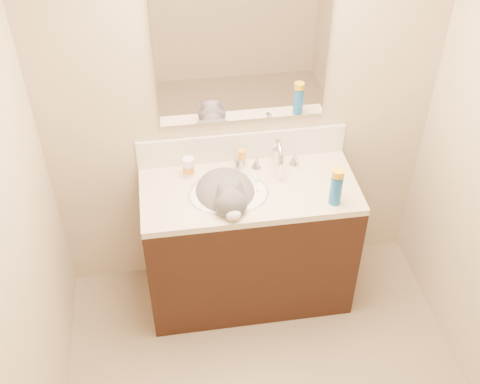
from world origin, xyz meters
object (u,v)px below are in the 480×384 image
object	(u,v)px
vanity_cabinet	(249,245)
cat	(227,197)
amber_bottle	(242,158)
silver_jar	(239,163)
pill_bottle	(188,167)
spray_can	(336,190)
faucet	(277,158)
basin	(229,203)

from	to	relation	value
vanity_cabinet	cat	xyz separation A→B (m)	(-0.13, -0.04, 0.44)
cat	amber_bottle	size ratio (longest dim) A/B	4.53
vanity_cabinet	silver_jar	world-z (taller)	silver_jar
vanity_cabinet	pill_bottle	bearing A→B (deg)	153.01
vanity_cabinet	spray_can	xyz separation A→B (m)	(0.43, -0.19, 0.54)
vanity_cabinet	cat	bearing A→B (deg)	-164.34
faucet	cat	bearing A→B (deg)	-150.82
vanity_cabinet	spray_can	world-z (taller)	spray_can
cat	silver_jar	size ratio (longest dim) A/B	7.63
pill_bottle	faucet	bearing A→B (deg)	-2.89
amber_bottle	silver_jar	bearing A→B (deg)	-141.93
basin	cat	size ratio (longest dim) A/B	0.94
basin	spray_can	world-z (taller)	spray_can
basin	silver_jar	world-z (taller)	silver_jar
faucet	amber_bottle	bearing A→B (deg)	159.80
basin	silver_jar	bearing A→B (deg)	67.94
vanity_cabinet	cat	size ratio (longest dim) A/B	2.50
cat	pill_bottle	xyz separation A→B (m)	(-0.19, 0.20, 0.07)
faucet	cat	size ratio (longest dim) A/B	0.58
silver_jar	faucet	bearing A→B (deg)	-14.57
basin	spray_can	xyz separation A→B (m)	(0.55, -0.16, 0.16)
faucet	silver_jar	world-z (taller)	faucet
faucet	spray_can	distance (m)	0.41
vanity_cabinet	spray_can	size ratio (longest dim) A/B	6.85
cat	pill_bottle	size ratio (longest dim) A/B	4.16
faucet	silver_jar	size ratio (longest dim) A/B	4.46
spray_can	cat	bearing A→B (deg)	164.95
cat	amber_bottle	world-z (taller)	cat
vanity_cabinet	pill_bottle	world-z (taller)	pill_bottle
vanity_cabinet	pill_bottle	xyz separation A→B (m)	(-0.32, 0.16, 0.51)
pill_bottle	silver_jar	size ratio (longest dim) A/B	1.84
faucet	spray_can	world-z (taller)	faucet
basin	faucet	xyz separation A→B (m)	(0.30, 0.17, 0.16)
basin	cat	distance (m)	0.06
faucet	pill_bottle	size ratio (longest dim) A/B	2.43
basin	faucet	size ratio (longest dim) A/B	1.61
basin	spray_can	distance (m)	0.59
vanity_cabinet	basin	xyz separation A→B (m)	(-0.12, -0.03, 0.38)
basin	silver_jar	distance (m)	0.26
vanity_cabinet	amber_bottle	distance (m)	0.54
vanity_cabinet	pill_bottle	size ratio (longest dim) A/B	10.41
faucet	vanity_cabinet	bearing A→B (deg)	-142.71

